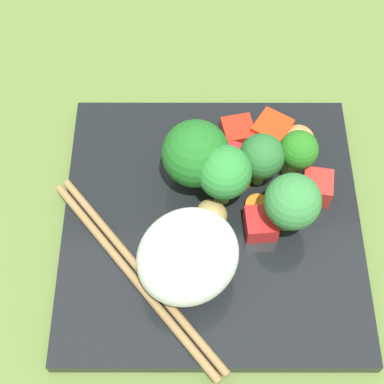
{
  "coord_description": "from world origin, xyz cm",
  "views": [
    {
      "loc": [
        3.21,
        25.35,
        48.99
      ],
      "look_at": [
        1.66,
        -1.68,
        3.38
      ],
      "focal_mm": 57.27,
      "sensor_mm": 36.0,
      "label": 1
    }
  ],
  "objects_px": {
    "rice_mound": "(188,257)",
    "carrot_slice_3": "(285,198)",
    "square_plate": "(212,223)",
    "chopstick_pair": "(136,273)",
    "broccoli_floret_1": "(298,152)"
  },
  "relations": [
    {
      "from": "broccoli_floret_1",
      "to": "carrot_slice_3",
      "type": "relative_size",
      "value": 2.51
    },
    {
      "from": "rice_mound",
      "to": "carrot_slice_3",
      "type": "xyz_separation_m",
      "value": [
        -0.09,
        -0.07,
        -0.03
      ]
    },
    {
      "from": "rice_mound",
      "to": "carrot_slice_3",
      "type": "distance_m",
      "value": 0.12
    },
    {
      "from": "rice_mound",
      "to": "carrot_slice_3",
      "type": "height_order",
      "value": "rice_mound"
    },
    {
      "from": "carrot_slice_3",
      "to": "square_plate",
      "type": "bearing_deg",
      "value": 13.3
    },
    {
      "from": "broccoli_floret_1",
      "to": "carrot_slice_3",
      "type": "bearing_deg",
      "value": 67.83
    },
    {
      "from": "square_plate",
      "to": "broccoli_floret_1",
      "type": "relative_size",
      "value": 4.77
    },
    {
      "from": "square_plate",
      "to": "broccoli_floret_1",
      "type": "bearing_deg",
      "value": -150.31
    },
    {
      "from": "broccoli_floret_1",
      "to": "chopstick_pair",
      "type": "bearing_deg",
      "value": 32.94
    },
    {
      "from": "square_plate",
      "to": "carrot_slice_3",
      "type": "bearing_deg",
      "value": -166.7
    },
    {
      "from": "chopstick_pair",
      "to": "rice_mound",
      "type": "bearing_deg",
      "value": 49.58
    },
    {
      "from": "square_plate",
      "to": "carrot_slice_3",
      "type": "distance_m",
      "value": 0.07
    },
    {
      "from": "square_plate",
      "to": "chopstick_pair",
      "type": "height_order",
      "value": "chopstick_pair"
    },
    {
      "from": "rice_mound",
      "to": "chopstick_pair",
      "type": "distance_m",
      "value": 0.06
    },
    {
      "from": "carrot_slice_3",
      "to": "chopstick_pair",
      "type": "distance_m",
      "value": 0.15
    }
  ]
}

